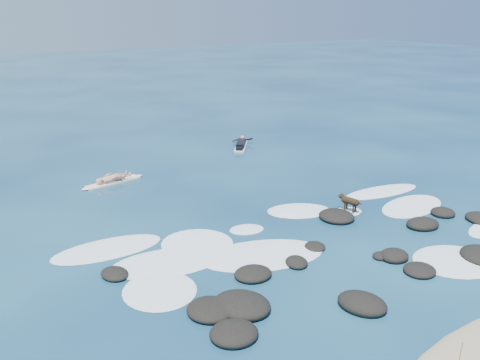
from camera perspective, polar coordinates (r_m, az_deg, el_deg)
ground at (r=18.12m, az=8.24°, el=-5.78°), size 160.00×160.00×0.00m
reef_rocks at (r=16.71m, az=13.99°, el=-7.93°), size 14.88×6.38×0.46m
breaking_foam at (r=17.61m, az=5.05°, el=-6.36°), size 15.46×8.38×0.12m
standing_surfer_rig at (r=23.45m, az=-13.51°, el=1.20°), size 2.93×1.04×1.68m
paddling_surfer_rig at (r=28.86m, az=0.11°, el=3.82°), size 1.90×2.30×0.45m
dog at (r=20.04m, az=11.56°, el=-2.20°), size 0.44×1.06×0.68m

